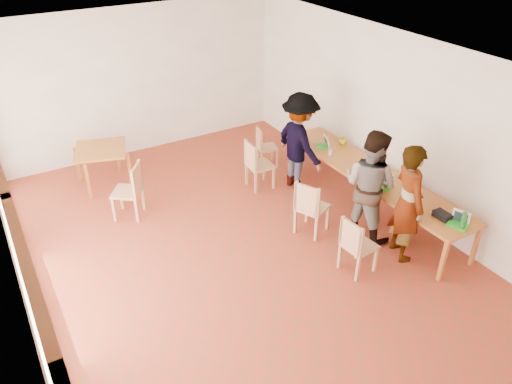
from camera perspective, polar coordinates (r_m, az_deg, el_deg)
ground at (r=8.04m, az=-2.63°, el=-5.87°), size 8.00×8.00×0.00m
wall_back at (r=10.67m, az=-13.29°, el=12.16°), size 6.00×0.10×3.00m
wall_front at (r=4.76m, az=21.31°, el=-16.19°), size 6.00×0.10×3.00m
wall_right at (r=8.88m, az=14.61°, el=8.09°), size 0.10×8.00×3.00m
window_wall at (r=6.61m, az=-26.22°, el=-2.77°), size 0.10×8.00×3.00m
ceiling at (r=6.67m, az=-3.28°, el=15.30°), size 6.00×8.00×0.04m
communal_table at (r=8.68m, az=13.07°, el=1.86°), size 0.80×4.00×0.75m
side_table at (r=9.73m, az=-17.33°, el=4.35°), size 0.90×0.90×0.75m
chair_near at (r=7.27m, az=11.27°, el=-5.52°), size 0.47×0.47×0.49m
chair_mid at (r=7.95m, az=6.14°, el=-1.28°), size 0.60×0.60×0.52m
chair_far at (r=9.20m, az=-0.09°, el=3.63°), size 0.46×0.46×0.50m
chair_empty at (r=10.05m, az=0.82°, el=5.61°), size 0.46×0.46×0.43m
chair_spare at (r=8.62m, az=-13.98°, el=0.75°), size 0.64×0.64×0.53m
person_near at (r=7.61m, az=16.95°, el=-1.20°), size 0.62×0.78×1.86m
person_mid at (r=7.93m, az=12.86°, el=0.74°), size 0.92×1.06×1.85m
person_far at (r=9.12m, az=4.99°, el=5.68°), size 0.69×1.20×1.85m
laptop_near at (r=7.68m, az=22.21°, el=-3.08°), size 0.31×0.32×0.22m
laptop_mid at (r=8.32m, az=14.59°, el=1.13°), size 0.28×0.30×0.22m
laptop_far at (r=9.40m, az=7.79°, el=5.48°), size 0.27×0.29×0.20m
yellow_mug at (r=9.55m, az=9.87°, el=5.72°), size 0.16×0.16×0.10m
green_bottle at (r=7.54m, az=22.61°, el=-3.10°), size 0.07×0.07×0.28m
clear_glass at (r=9.10m, az=8.50°, el=4.47°), size 0.07×0.07×0.09m
condiment_cup at (r=9.45m, az=8.20°, el=5.44°), size 0.08×0.08×0.06m
pink_phone at (r=8.63m, az=16.50°, el=1.57°), size 0.05×0.10×0.01m
black_pouch at (r=7.75m, az=20.53°, el=-2.51°), size 0.16×0.26×0.09m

